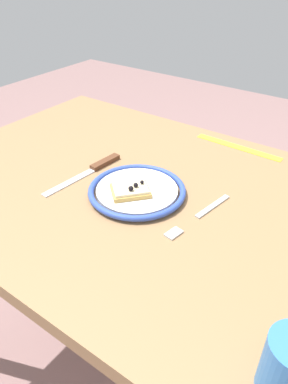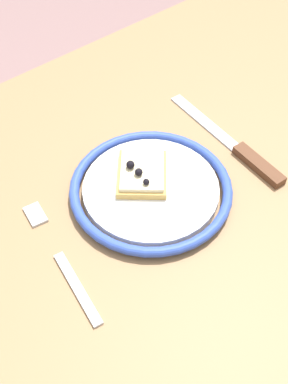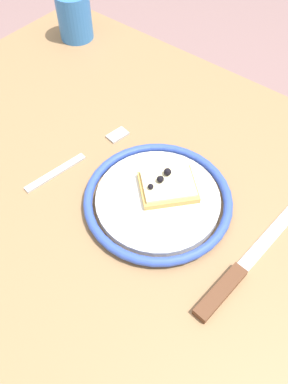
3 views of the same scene
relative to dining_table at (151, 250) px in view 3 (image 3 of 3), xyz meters
The scene contains 7 objects.
ground_plane 0.66m from the dining_table, ahead, with size 6.00×6.00×0.00m, color gray.
dining_table is the anchor object (origin of this frame).
plate 0.11m from the dining_table, 113.50° to the left, with size 0.22×0.22×0.02m.
pizza_slice_near 0.13m from the dining_table, 101.89° to the left, with size 0.10×0.11×0.03m.
knife 0.17m from the dining_table, ahead, with size 0.04×0.24×0.01m.
fork 0.19m from the dining_table, behind, with size 0.05×0.20×0.00m.
cup 0.53m from the dining_table, 147.32° to the left, with size 0.07×0.07×0.10m, color #3372BF.
Camera 3 is at (0.18, -0.24, 1.23)m, focal length 35.72 mm.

